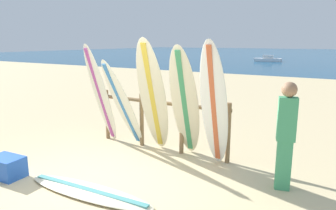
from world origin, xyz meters
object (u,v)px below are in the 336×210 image
at_px(surfboard_leaning_center, 185,104).
at_px(cooler_box, 6,167).
at_px(surfboard_leaning_center_left, 153,98).
at_px(small_boat_offshore, 268,59).
at_px(surfboard_leaning_center_right, 214,106).
at_px(beachgoer_standing, 286,132).
at_px(surfboard_lying_on_sand, 88,191).
at_px(surfboard_leaning_left, 123,104).
at_px(surfboard_leaning_far_left, 101,95).
at_px(surfboard_rack, 161,116).

height_order(surfboard_leaning_center, cooler_box, surfboard_leaning_center).
distance_m(surfboard_leaning_center_left, small_boat_offshore, 32.07).
xyz_separation_m(surfboard_leaning_center_right, beachgoer_standing, (1.27, -0.20, -0.24)).
bearing_deg(cooler_box, surfboard_lying_on_sand, 5.55).
distance_m(surfboard_leaning_left, cooler_box, 2.47).
distance_m(surfboard_leaning_center_left, beachgoer_standing, 2.64).
relative_size(surfboard_lying_on_sand, beachgoer_standing, 1.38).
bearing_deg(surfboard_lying_on_sand, cooler_box, -170.59).
height_order(surfboard_leaning_left, surfboard_leaning_center_left, surfboard_leaning_center_left).
relative_size(surfboard_leaning_far_left, surfboard_leaning_center_right, 0.96).
bearing_deg(surfboard_lying_on_sand, surfboard_leaning_center, 72.42).
bearing_deg(surfboard_leaning_center_left, cooler_box, -125.37).
height_order(surfboard_leaning_far_left, surfboard_leaning_left, surfboard_leaning_far_left).
relative_size(surfboard_leaning_far_left, small_boat_offshore, 0.75).
distance_m(surfboard_leaning_left, surfboard_leaning_center, 1.45).
relative_size(surfboard_leaning_center_right, small_boat_offshore, 0.78).
relative_size(surfboard_rack, small_boat_offshore, 1.03).
xyz_separation_m(surfboard_leaning_left, surfboard_leaning_center_left, (0.74, 0.05, 0.21)).
bearing_deg(surfboard_leaning_center_left, surfboard_leaning_far_left, -179.69).
distance_m(surfboard_leaning_center_left, surfboard_leaning_center_right, 1.35).
bearing_deg(surfboard_leaning_far_left, surfboard_leaning_center, 1.34).
height_order(surfboard_leaning_far_left, surfboard_leaning_center, same).
relative_size(surfboard_leaning_center, surfboard_lying_on_sand, 0.96).
bearing_deg(small_boat_offshore, surfboard_lying_on_sand, -81.32).
bearing_deg(surfboard_leaning_left, surfboard_lying_on_sand, -66.94).
relative_size(surfboard_leaning_far_left, surfboard_lying_on_sand, 0.96).
xyz_separation_m(surfboard_lying_on_sand, small_boat_offshore, (-5.13, 33.61, 0.22)).
distance_m(surfboard_rack, beachgoer_standing, 2.72).
bearing_deg(small_boat_offshore, surfboard_leaning_center_right, -78.59).
height_order(surfboard_rack, surfboard_leaning_center, surfboard_leaning_center).
height_order(surfboard_leaning_center_left, cooler_box, surfboard_leaning_center_left).
distance_m(surfboard_lying_on_sand, beachgoer_standing, 3.19).
xyz_separation_m(surfboard_rack, surfboard_leaning_center_left, (0.02, -0.34, 0.46)).
relative_size(surfboard_rack, cooler_box, 5.21).
xyz_separation_m(surfboard_leaning_far_left, surfboard_leaning_left, (0.66, -0.04, -0.15)).
xyz_separation_m(surfboard_leaning_far_left, surfboard_leaning_center_left, (1.39, 0.01, 0.06)).
bearing_deg(surfboard_lying_on_sand, surfboard_leaning_left, 113.06).
bearing_deg(beachgoer_standing, surfboard_leaning_center_right, 171.22).
bearing_deg(small_boat_offshore, beachgoer_standing, -76.48).
relative_size(surfboard_leaning_far_left, surfboard_leaning_left, 1.15).
relative_size(beachgoer_standing, cooler_box, 2.87).
bearing_deg(surfboard_leaning_center, beachgoer_standing, -8.89).
height_order(surfboard_leaning_center, small_boat_offshore, surfboard_leaning_center).
bearing_deg(surfboard_leaning_far_left, surfboard_leaning_center_right, -1.12).
bearing_deg(surfboard_leaning_far_left, surfboard_leaning_left, -3.63).
xyz_separation_m(surfboard_leaning_far_left, beachgoer_standing, (4.01, -0.25, -0.19)).
bearing_deg(surfboard_leaning_left, cooler_box, -111.21).
distance_m(beachgoer_standing, small_boat_offshore, 32.83).
height_order(surfboard_rack, surfboard_leaning_left, surfboard_leaning_left).
bearing_deg(surfboard_leaning_center_left, beachgoer_standing, -5.63).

